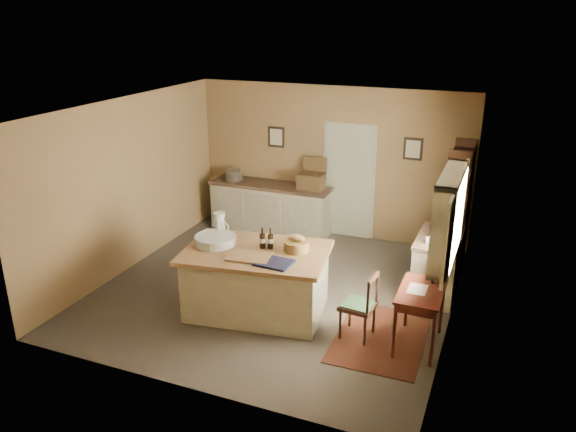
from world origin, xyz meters
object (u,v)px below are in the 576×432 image
object	(u,v)px
work_island	(256,279)
writing_desk	(421,297)
desk_chair	(358,306)
sideboard	(272,205)
right_cabinet	(437,265)
shelving_unit	(460,207)

from	to	relation	value
work_island	writing_desk	bearing A→B (deg)	-8.77
desk_chair	writing_desk	bearing A→B (deg)	11.94
writing_desk	work_island	bearing A→B (deg)	179.42
work_island	writing_desk	xyz separation A→B (m)	(2.21, -0.02, 0.18)
work_island	sideboard	world-z (taller)	work_island
work_island	desk_chair	world-z (taller)	work_island
desk_chair	sideboard	bearing A→B (deg)	135.56
sideboard	writing_desk	bearing A→B (deg)	-41.91
writing_desk	right_cabinet	world-z (taller)	right_cabinet
shelving_unit	work_island	bearing A→B (deg)	-132.61
writing_desk	right_cabinet	size ratio (longest dim) A/B	0.79
work_island	sideboard	bearing A→B (deg)	101.36
writing_desk	shelving_unit	world-z (taller)	shelving_unit
right_cabinet	shelving_unit	world-z (taller)	shelving_unit
work_island	writing_desk	size ratio (longest dim) A/B	2.41
writing_desk	right_cabinet	bearing A→B (deg)	90.01
writing_desk	desk_chair	xyz separation A→B (m)	(-0.75, -0.08, -0.23)
desk_chair	work_island	bearing A→B (deg)	-178.24
desk_chair	shelving_unit	xyz separation A→B (m)	(0.90, 2.67, 0.57)
right_cabinet	sideboard	bearing A→B (deg)	155.96
sideboard	right_cabinet	size ratio (longest dim) A/B	2.10
shelving_unit	right_cabinet	bearing A→B (deg)	-97.69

